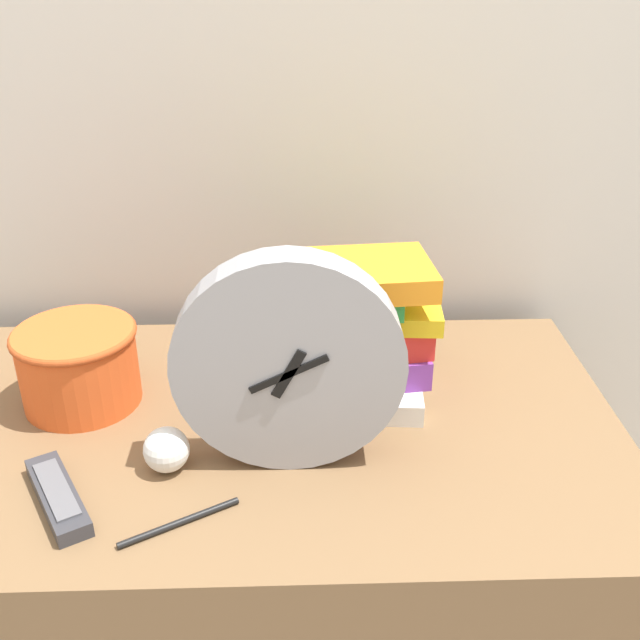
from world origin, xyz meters
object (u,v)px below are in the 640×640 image
(pen, at_px, (180,522))
(tv_remote, at_px, (58,496))
(basket, at_px, (78,363))
(desk_clock, at_px, (289,364))
(book_stack, at_px, (347,328))
(crumpled_paper_ball, at_px, (166,450))

(pen, bearing_deg, tv_remote, 164.18)
(tv_remote, bearing_deg, basket, 96.23)
(desk_clock, bearing_deg, book_stack, 63.72)
(basket, bearing_deg, tv_remote, -83.77)
(book_stack, bearing_deg, desk_clock, -116.28)
(pen, bearing_deg, desk_clock, 42.87)
(book_stack, height_order, crumpled_paper_ball, book_stack)
(pen, bearing_deg, basket, 123.25)
(tv_remote, height_order, crumpled_paper_ball, crumpled_paper_ball)
(basket, height_order, tv_remote, basket)
(desk_clock, height_order, book_stack, desk_clock)
(tv_remote, bearing_deg, book_stack, 34.09)
(basket, distance_m, crumpled_paper_ball, 0.22)
(basket, bearing_deg, book_stack, 3.07)
(desk_clock, height_order, tv_remote, desk_clock)
(basket, height_order, crumpled_paper_ball, basket)
(book_stack, bearing_deg, crumpled_paper_ball, -142.76)
(crumpled_paper_ball, bearing_deg, tv_remote, -152.86)
(desk_clock, xyz_separation_m, book_stack, (0.08, 0.17, -0.04))
(desk_clock, distance_m, tv_remote, 0.32)
(desk_clock, distance_m, pen, 0.22)
(book_stack, distance_m, crumpled_paper_ball, 0.31)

